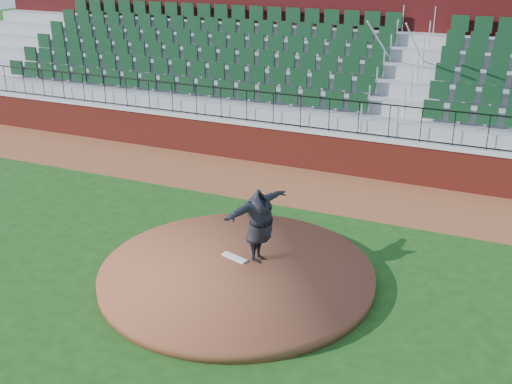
# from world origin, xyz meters

# --- Properties ---
(ground) EXTENTS (90.00, 90.00, 0.00)m
(ground) POSITION_xyz_m (0.00, 0.00, 0.00)
(ground) COLOR #174313
(ground) RESTS_ON ground
(warning_track) EXTENTS (34.00, 3.20, 0.01)m
(warning_track) POSITION_xyz_m (0.00, 5.40, 0.01)
(warning_track) COLOR brown
(warning_track) RESTS_ON ground
(field_wall) EXTENTS (34.00, 0.35, 1.20)m
(field_wall) POSITION_xyz_m (0.00, 7.00, 0.60)
(field_wall) COLOR maroon
(field_wall) RESTS_ON ground
(wall_cap) EXTENTS (34.00, 0.45, 0.10)m
(wall_cap) POSITION_xyz_m (0.00, 7.00, 1.25)
(wall_cap) COLOR #B7B7B7
(wall_cap) RESTS_ON field_wall
(wall_railing) EXTENTS (34.00, 0.05, 1.00)m
(wall_railing) POSITION_xyz_m (0.00, 7.00, 1.80)
(wall_railing) COLOR black
(wall_railing) RESTS_ON wall_cap
(seating_stands) EXTENTS (34.00, 5.10, 4.60)m
(seating_stands) POSITION_xyz_m (0.00, 9.72, 2.30)
(seating_stands) COLOR gray
(seating_stands) RESTS_ON ground
(concourse_wall) EXTENTS (34.00, 0.50, 5.50)m
(concourse_wall) POSITION_xyz_m (0.00, 12.52, 2.75)
(concourse_wall) COLOR maroon
(concourse_wall) RESTS_ON ground
(pitchers_mound) EXTENTS (5.87, 5.87, 0.25)m
(pitchers_mound) POSITION_xyz_m (0.36, -0.32, 0.12)
(pitchers_mound) COLOR brown
(pitchers_mound) RESTS_ON ground
(pitching_rubber) EXTENTS (0.66, 0.35, 0.04)m
(pitching_rubber) POSITION_xyz_m (0.10, 0.11, 0.27)
(pitching_rubber) COLOR white
(pitching_rubber) RESTS_ON pitchers_mound
(pitcher) EXTENTS (1.04, 2.13, 1.67)m
(pitcher) POSITION_xyz_m (0.63, 0.26, 1.09)
(pitcher) COLOR black
(pitcher) RESTS_ON pitchers_mound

